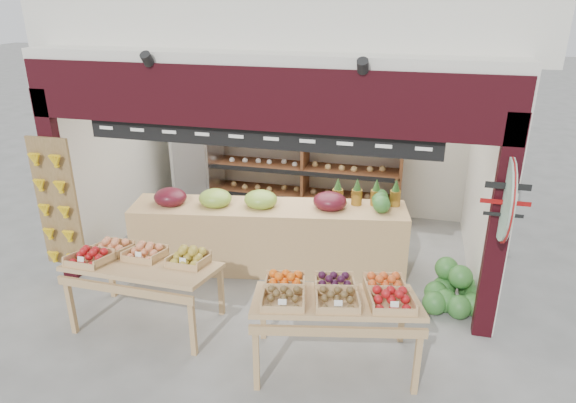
{
  "coord_description": "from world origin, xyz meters",
  "views": [
    {
      "loc": [
        1.76,
        -6.48,
        3.74
      ],
      "look_at": [
        0.18,
        -0.2,
        1.09
      ],
      "focal_mm": 32.0,
      "sensor_mm": 36.0,
      "label": 1
    }
  ],
  "objects_px": {
    "back_shelving": "(305,149)",
    "display_table_right": "(336,296)",
    "cardboard_stack": "(228,232)",
    "watermelon_pile": "(454,292)",
    "mid_counter": "(268,234)",
    "display_table_left": "(138,261)",
    "refrigerator": "(198,162)"
  },
  "relations": [
    {
      "from": "watermelon_pile",
      "to": "mid_counter",
      "type": "bearing_deg",
      "value": 170.91
    },
    {
      "from": "back_shelving",
      "to": "display_table_right",
      "type": "height_order",
      "value": "back_shelving"
    },
    {
      "from": "refrigerator",
      "to": "watermelon_pile",
      "type": "xyz_separation_m",
      "value": [
        4.39,
        -2.19,
        -0.72
      ]
    },
    {
      "from": "mid_counter",
      "to": "back_shelving",
      "type": "bearing_deg",
      "value": 87.49
    },
    {
      "from": "mid_counter",
      "to": "cardboard_stack",
      "type": "bearing_deg",
      "value": 149.02
    },
    {
      "from": "cardboard_stack",
      "to": "display_table_left",
      "type": "bearing_deg",
      "value": -98.66
    },
    {
      "from": "back_shelving",
      "to": "mid_counter",
      "type": "xyz_separation_m",
      "value": [
        -0.09,
        -2.06,
        -0.69
      ]
    },
    {
      "from": "mid_counter",
      "to": "display_table_left",
      "type": "height_order",
      "value": "mid_counter"
    },
    {
      "from": "refrigerator",
      "to": "display_table_right",
      "type": "distance_m",
      "value": 4.77
    },
    {
      "from": "display_table_left",
      "to": "watermelon_pile",
      "type": "bearing_deg",
      "value": 17.9
    },
    {
      "from": "display_table_right",
      "to": "cardboard_stack",
      "type": "bearing_deg",
      "value": 131.49
    },
    {
      "from": "back_shelving",
      "to": "cardboard_stack",
      "type": "xyz_separation_m",
      "value": [
        -0.89,
        -1.58,
        -0.98
      ]
    },
    {
      "from": "cardboard_stack",
      "to": "watermelon_pile",
      "type": "relative_size",
      "value": 1.22
    },
    {
      "from": "mid_counter",
      "to": "display_table_left",
      "type": "bearing_deg",
      "value": -124.89
    },
    {
      "from": "cardboard_stack",
      "to": "mid_counter",
      "type": "xyz_separation_m",
      "value": [
        0.8,
        -0.48,
        0.29
      ]
    },
    {
      "from": "refrigerator",
      "to": "cardboard_stack",
      "type": "xyz_separation_m",
      "value": [
        1.01,
        -1.3,
        -0.69
      ]
    },
    {
      "from": "refrigerator",
      "to": "display_table_left",
      "type": "relative_size",
      "value": 1.11
    },
    {
      "from": "refrigerator",
      "to": "display_table_right",
      "type": "height_order",
      "value": "refrigerator"
    },
    {
      "from": "display_table_right",
      "to": "watermelon_pile",
      "type": "distance_m",
      "value": 2.06
    },
    {
      "from": "back_shelving",
      "to": "display_table_right",
      "type": "bearing_deg",
      "value": -73.27
    },
    {
      "from": "back_shelving",
      "to": "cardboard_stack",
      "type": "distance_m",
      "value": 2.06
    },
    {
      "from": "mid_counter",
      "to": "watermelon_pile",
      "type": "bearing_deg",
      "value": -9.09
    },
    {
      "from": "mid_counter",
      "to": "watermelon_pile",
      "type": "xyz_separation_m",
      "value": [
        2.58,
        -0.41,
        -0.32
      ]
    },
    {
      "from": "cardboard_stack",
      "to": "display_table_left",
      "type": "distance_m",
      "value": 2.19
    },
    {
      "from": "refrigerator",
      "to": "mid_counter",
      "type": "bearing_deg",
      "value": -42.46
    },
    {
      "from": "back_shelving",
      "to": "display_table_left",
      "type": "bearing_deg",
      "value": -108.28
    },
    {
      "from": "cardboard_stack",
      "to": "display_table_right",
      "type": "xyz_separation_m",
      "value": [
        2.07,
        -2.34,
        0.61
      ]
    },
    {
      "from": "mid_counter",
      "to": "display_table_right",
      "type": "relative_size",
      "value": 2.11
    },
    {
      "from": "cardboard_stack",
      "to": "display_table_right",
      "type": "distance_m",
      "value": 3.19
    },
    {
      "from": "back_shelving",
      "to": "refrigerator",
      "type": "height_order",
      "value": "back_shelving"
    },
    {
      "from": "cardboard_stack",
      "to": "mid_counter",
      "type": "bearing_deg",
      "value": -30.98
    },
    {
      "from": "back_shelving",
      "to": "refrigerator",
      "type": "xyz_separation_m",
      "value": [
        -1.9,
        -0.28,
        -0.29
      ]
    }
  ]
}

